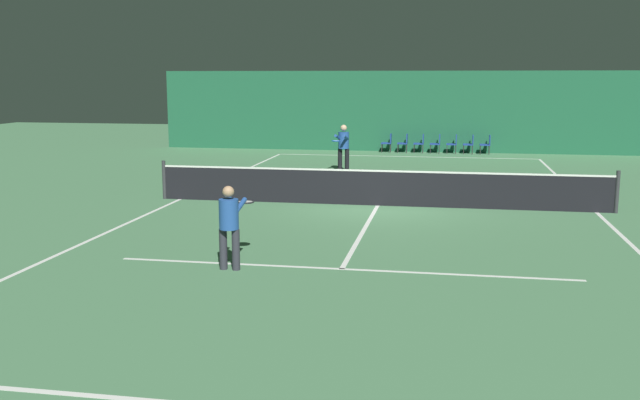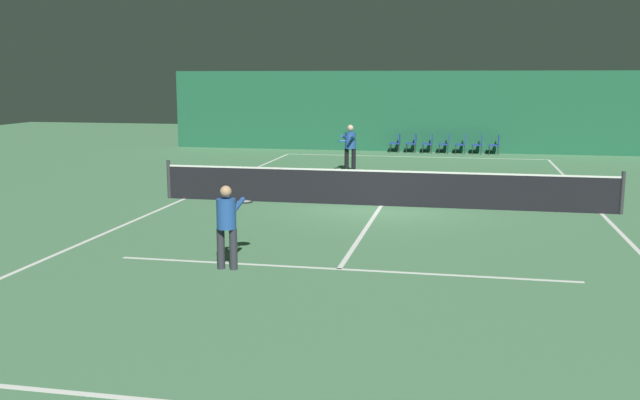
% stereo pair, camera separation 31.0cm
% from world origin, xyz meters
% --- Properties ---
extents(ground_plane, '(60.00, 60.00, 0.00)m').
position_xyz_m(ground_plane, '(0.00, 0.00, 0.00)').
color(ground_plane, '#4C7F56').
extents(backdrop_curtain, '(23.00, 0.12, 3.62)m').
position_xyz_m(backdrop_curtain, '(0.00, 14.03, 1.81)').
color(backdrop_curtain, '#1E5B3D').
rests_on(backdrop_curtain, ground).
extents(court_line_baseline_far, '(11.00, 0.10, 0.00)m').
position_xyz_m(court_line_baseline_far, '(0.00, 11.90, 0.00)').
color(court_line_baseline_far, white).
rests_on(court_line_baseline_far, ground).
extents(court_line_service_far, '(8.25, 0.10, 0.00)m').
position_xyz_m(court_line_service_far, '(0.00, 6.40, 0.00)').
color(court_line_service_far, white).
rests_on(court_line_service_far, ground).
extents(court_line_service_near, '(8.25, 0.10, 0.00)m').
position_xyz_m(court_line_service_near, '(0.00, -6.40, 0.00)').
color(court_line_service_near, white).
rests_on(court_line_service_near, ground).
extents(court_line_sideline_left, '(0.10, 23.80, 0.00)m').
position_xyz_m(court_line_sideline_left, '(-5.50, 0.00, 0.00)').
color(court_line_sideline_left, white).
rests_on(court_line_sideline_left, ground).
extents(court_line_sideline_right, '(0.10, 23.80, 0.00)m').
position_xyz_m(court_line_sideline_right, '(5.50, 0.00, 0.00)').
color(court_line_sideline_right, white).
rests_on(court_line_sideline_right, ground).
extents(court_line_centre, '(0.10, 12.80, 0.00)m').
position_xyz_m(court_line_centre, '(0.00, 0.00, 0.00)').
color(court_line_centre, white).
rests_on(court_line_centre, ground).
extents(tennis_net, '(12.00, 0.10, 1.07)m').
position_xyz_m(tennis_net, '(0.00, 0.00, 0.51)').
color(tennis_net, black).
rests_on(tennis_net, ground).
extents(player_near, '(0.39, 1.28, 1.49)m').
position_xyz_m(player_near, '(-1.94, -6.73, 0.87)').
color(player_near, '#2D2D38').
rests_on(player_near, ground).
extents(player_far, '(0.51, 1.38, 1.67)m').
position_xyz_m(player_far, '(-1.92, 6.72, 0.97)').
color(player_far, black).
rests_on(player_far, ground).
extents(courtside_chair_0, '(0.44, 0.44, 0.84)m').
position_xyz_m(courtside_chair_0, '(-0.89, 13.48, 0.49)').
color(courtside_chair_0, '#2D2D2D').
rests_on(courtside_chair_0, ground).
extents(courtside_chair_1, '(0.44, 0.44, 0.84)m').
position_xyz_m(courtside_chair_1, '(-0.17, 13.48, 0.49)').
color(courtside_chair_1, '#2D2D2D').
rests_on(courtside_chair_1, ground).
extents(courtside_chair_2, '(0.44, 0.44, 0.84)m').
position_xyz_m(courtside_chair_2, '(0.56, 13.48, 0.49)').
color(courtside_chair_2, '#2D2D2D').
rests_on(courtside_chair_2, ground).
extents(courtside_chair_3, '(0.44, 0.44, 0.84)m').
position_xyz_m(courtside_chair_3, '(1.28, 13.48, 0.49)').
color(courtside_chair_3, '#2D2D2D').
rests_on(courtside_chair_3, ground).
extents(courtside_chair_4, '(0.44, 0.44, 0.84)m').
position_xyz_m(courtside_chair_4, '(2.00, 13.48, 0.49)').
color(courtside_chair_4, '#2D2D2D').
rests_on(courtside_chair_4, ground).
extents(courtside_chair_5, '(0.44, 0.44, 0.84)m').
position_xyz_m(courtside_chair_5, '(2.72, 13.48, 0.49)').
color(courtside_chair_5, '#2D2D2D').
rests_on(courtside_chair_5, ground).
extents(courtside_chair_6, '(0.44, 0.44, 0.84)m').
position_xyz_m(courtside_chair_6, '(3.44, 13.48, 0.49)').
color(courtside_chair_6, '#2D2D2D').
rests_on(courtside_chair_6, ground).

